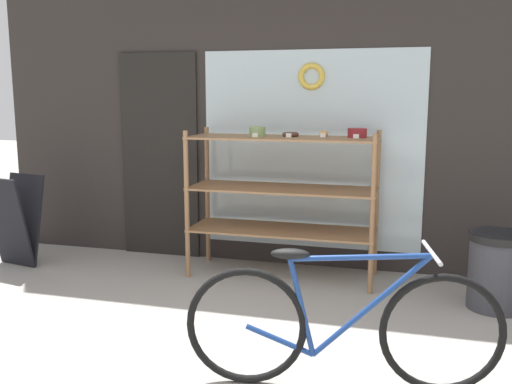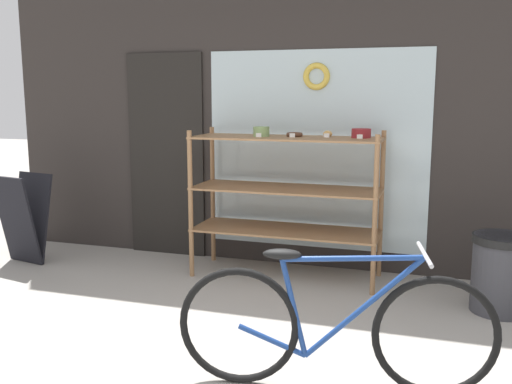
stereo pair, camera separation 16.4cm
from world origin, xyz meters
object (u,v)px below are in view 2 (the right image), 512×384
object	(u,v)px
display_case	(288,185)
sandwich_board	(24,219)
trash_bin	(502,270)
bicycle	(334,327)

from	to	relation	value
display_case	sandwich_board	world-z (taller)	display_case
sandwich_board	display_case	bearing A→B (deg)	19.52
sandwich_board	trash_bin	distance (m)	4.44
display_case	bicycle	bearing A→B (deg)	-68.21
display_case	trash_bin	world-z (taller)	display_case
sandwich_board	trash_bin	size ratio (longest dim) A/B	1.45
display_case	bicycle	world-z (taller)	display_case
display_case	trash_bin	bearing A→B (deg)	-11.10
trash_bin	bicycle	bearing A→B (deg)	-123.27
display_case	bicycle	size ratio (longest dim) A/B	0.95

